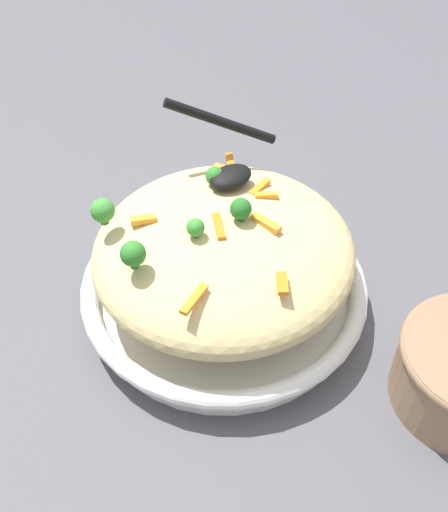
# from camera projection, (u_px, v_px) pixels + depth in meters

# --- Properties ---
(ground_plane) EXTENTS (2.40, 2.40, 0.00)m
(ground_plane) POSITION_uv_depth(u_px,v_px,m) (224.00, 303.00, 0.77)
(ground_plane) COLOR #4C4C51
(serving_bowl) EXTENTS (0.36, 0.36, 0.05)m
(serving_bowl) POSITION_uv_depth(u_px,v_px,m) (224.00, 289.00, 0.75)
(serving_bowl) COLOR white
(serving_bowl) RESTS_ON ground_plane
(pasta_mound) EXTENTS (0.31, 0.31, 0.10)m
(pasta_mound) POSITION_uv_depth(u_px,v_px,m) (224.00, 251.00, 0.70)
(pasta_mound) COLOR #D1BA7A
(pasta_mound) RESTS_ON serving_bowl
(carrot_piece_0) EXTENTS (0.04, 0.02, 0.01)m
(carrot_piece_0) POSITION_uv_depth(u_px,v_px,m) (194.00, 299.00, 0.59)
(carrot_piece_0) COLOR orange
(carrot_piece_0) RESTS_ON pasta_mound
(carrot_piece_1) EXTENTS (0.02, 0.03, 0.01)m
(carrot_piece_1) POSITION_uv_depth(u_px,v_px,m) (230.00, 161.00, 0.76)
(carrot_piece_1) COLOR orange
(carrot_piece_1) RESTS_ON pasta_mound
(carrot_piece_2) EXTENTS (0.03, 0.02, 0.01)m
(carrot_piece_2) POSITION_uv_depth(u_px,v_px,m) (143.00, 220.00, 0.68)
(carrot_piece_2) COLOR orange
(carrot_piece_2) RESTS_ON pasta_mound
(carrot_piece_3) EXTENTS (0.02, 0.04, 0.01)m
(carrot_piece_3) POSITION_uv_depth(u_px,v_px,m) (229.00, 171.00, 0.74)
(carrot_piece_3) COLOR orange
(carrot_piece_3) RESTS_ON pasta_mound
(carrot_piece_4) EXTENTS (0.03, 0.04, 0.01)m
(carrot_piece_4) POSITION_uv_depth(u_px,v_px,m) (219.00, 227.00, 0.66)
(carrot_piece_4) COLOR orange
(carrot_piece_4) RESTS_ON pasta_mound
(carrot_piece_5) EXTENTS (0.02, 0.04, 0.01)m
(carrot_piece_5) POSITION_uv_depth(u_px,v_px,m) (266.00, 223.00, 0.66)
(carrot_piece_5) COLOR orange
(carrot_piece_5) RESTS_ON pasta_mound
(carrot_piece_6) EXTENTS (0.03, 0.03, 0.01)m
(carrot_piece_6) POSITION_uv_depth(u_px,v_px,m) (282.00, 283.00, 0.61)
(carrot_piece_6) COLOR orange
(carrot_piece_6) RESTS_ON pasta_mound
(carrot_piece_7) EXTENTS (0.04, 0.02, 0.01)m
(carrot_piece_7) POSITION_uv_depth(u_px,v_px,m) (260.00, 187.00, 0.72)
(carrot_piece_7) COLOR orange
(carrot_piece_7) RESTS_ON pasta_mound
(carrot_piece_8) EXTENTS (0.03, 0.02, 0.01)m
(carrot_piece_8) POSITION_uv_depth(u_px,v_px,m) (266.00, 196.00, 0.70)
(carrot_piece_8) COLOR orange
(carrot_piece_8) RESTS_ON pasta_mound
(broccoli_floret_0) EXTENTS (0.02, 0.02, 0.03)m
(broccoli_floret_0) POSITION_uv_depth(u_px,v_px,m) (241.00, 209.00, 0.66)
(broccoli_floret_0) COLOR #205B1C
(broccoli_floret_0) RESTS_ON pasta_mound
(broccoli_floret_1) EXTENTS (0.03, 0.03, 0.03)m
(broccoli_floret_1) POSITION_uv_depth(u_px,v_px,m) (133.00, 254.00, 0.62)
(broccoli_floret_1) COLOR #296820
(broccoli_floret_1) RESTS_ON pasta_mound
(broccoli_floret_2) EXTENTS (0.03, 0.03, 0.03)m
(broccoli_floret_2) POSITION_uv_depth(u_px,v_px,m) (103.00, 211.00, 0.67)
(broccoli_floret_2) COLOR #377928
(broccoli_floret_2) RESTS_ON pasta_mound
(broccoli_floret_3) EXTENTS (0.02, 0.02, 0.03)m
(broccoli_floret_3) POSITION_uv_depth(u_px,v_px,m) (215.00, 176.00, 0.72)
(broccoli_floret_3) COLOR #296820
(broccoli_floret_3) RESTS_ON pasta_mound
(broccoli_floret_4) EXTENTS (0.02, 0.02, 0.02)m
(broccoli_floret_4) POSITION_uv_depth(u_px,v_px,m) (195.00, 228.00, 0.64)
(broccoli_floret_4) COLOR #377928
(broccoli_floret_4) RESTS_ON pasta_mound
(serving_spoon) EXTENTS (0.13, 0.12, 0.08)m
(serving_spoon) POSITION_uv_depth(u_px,v_px,m) (227.00, 157.00, 0.72)
(serving_spoon) COLOR black
(serving_spoon) RESTS_ON pasta_mound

